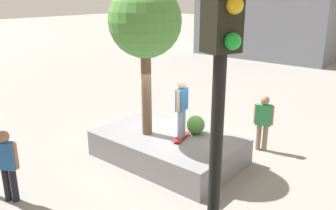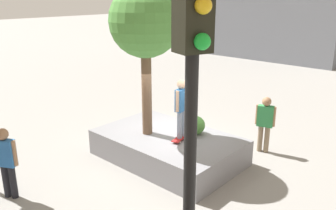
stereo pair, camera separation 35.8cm
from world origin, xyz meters
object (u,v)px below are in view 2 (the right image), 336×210
Objects in this scene: skateboard at (181,137)px; passerby_with_bag at (6,159)px; planter_ledge at (168,147)px; traffic_light_median at (191,135)px; skateboarder at (181,104)px; plaza_tree at (145,23)px; bystander_watching at (265,121)px.

passerby_with_bag reaches higher than skateboard.
planter_ledge is 2.33× the size of passerby_with_bag.
passerby_with_bag reaches higher than planter_ledge.
planter_ledge is 0.81× the size of traffic_light_median.
traffic_light_median is (-3.87, 4.51, 1.60)m from skateboarder.
plaza_tree reaches higher than bystander_watching.
traffic_light_median reaches higher than plaza_tree.
traffic_light_median is (-4.33, 4.49, 2.98)m from planter_ledge.
bystander_watching is (-1.33, -2.27, 0.19)m from skateboard.
passerby_with_bag is at bearing 76.72° from plaza_tree.
traffic_light_median is at bearing 130.62° from skateboard.
planter_ledge is at bearing -46.02° from traffic_light_median.
passerby_with_bag is 1.01× the size of bystander_watching.
skateboard is 4.39m from passerby_with_bag.
skateboard is 6.47m from traffic_light_median.
bystander_watching is at bearing -117.10° from passerby_with_bag.
skateboarder is at bearing -162.85° from plaza_tree.
skateboarder reaches higher than bystander_watching.
plaza_tree is (0.54, 0.28, 3.47)m from planter_ledge.
traffic_light_median is at bearing 110.52° from bystander_watching.
planter_ledge is 3.52m from plaza_tree.
planter_ledge is at bearing -152.73° from plaza_tree.
traffic_light_median is at bearing 133.98° from planter_ledge.
bystander_watching is at bearing -127.83° from planter_ledge.
plaza_tree is at bearing 47.93° from bystander_watching.
plaza_tree is 6.46m from traffic_light_median.
traffic_light_median reaches higher than bystander_watching.
bystander_watching is at bearing -132.07° from plaza_tree.
skateboard is 0.95m from skateboarder.
plaza_tree is 2.34m from skateboarder.
passerby_with_bag is at bearing -5.42° from traffic_light_median.
skateboarder is at bearing -176.44° from planter_ledge.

